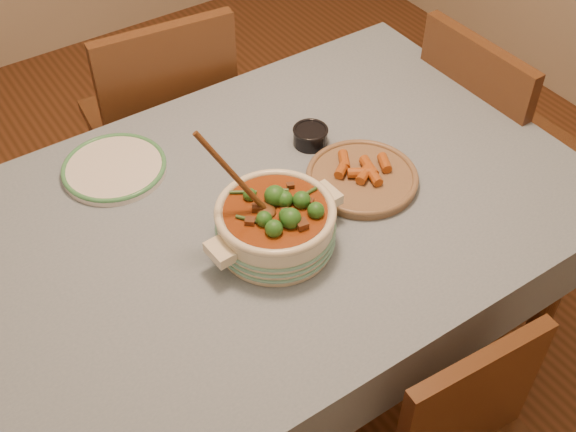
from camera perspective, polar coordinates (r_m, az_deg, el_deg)
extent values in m
plane|color=#4D2C16|center=(2.40, -1.72, -12.50)|extent=(4.50, 4.50, 0.00)
cube|color=brown|center=(1.83, -2.20, -0.25)|extent=(1.60, 1.00, 0.05)
cube|color=#7C8EA1|center=(1.81, -2.22, 0.38)|extent=(1.68, 1.08, 0.01)
cylinder|color=brown|center=(2.28, 19.97, -5.95)|extent=(0.07, 0.07, 0.70)
cylinder|color=brown|center=(2.67, 6.38, 5.76)|extent=(0.07, 0.07, 0.70)
cylinder|color=#EAE3C4|center=(1.69, -0.99, -0.89)|extent=(0.29, 0.29, 0.11)
torus|color=#EAE3C4|center=(1.66, -1.01, 0.41)|extent=(0.28, 0.28, 0.02)
cube|color=#EAE3C4|center=(1.75, 3.10, 1.68)|extent=(0.05, 0.08, 0.03)
cube|color=#EAE3C4|center=(1.63, -5.41, -2.87)|extent=(0.05, 0.08, 0.03)
cylinder|color=brown|center=(1.66, -1.01, 0.24)|extent=(0.24, 0.24, 0.02)
cylinder|color=white|center=(1.97, -13.55, 3.65)|extent=(0.36, 0.36, 0.02)
torus|color=#44965B|center=(1.96, -13.59, 3.83)|extent=(0.28, 0.28, 0.01)
cylinder|color=black|center=(1.99, 1.78, 6.28)|extent=(0.10, 0.10, 0.05)
torus|color=black|center=(1.98, 1.79, 6.82)|extent=(0.10, 0.10, 0.01)
cylinder|color=black|center=(1.99, 1.79, 6.60)|extent=(0.08, 0.08, 0.01)
cylinder|color=#927051|center=(1.89, 5.86, 2.93)|extent=(0.34, 0.34, 0.02)
torus|color=#927051|center=(1.88, 5.88, 3.16)|extent=(0.29, 0.29, 0.02)
cube|color=brown|center=(2.59, -10.26, 7.39)|extent=(0.49, 0.49, 0.04)
cube|color=brown|center=(2.30, -9.27, 9.41)|extent=(0.44, 0.09, 0.47)
cylinder|color=brown|center=(2.92, -7.49, 6.82)|extent=(0.04, 0.04, 0.47)
cylinder|color=brown|center=(2.85, -14.53, 4.47)|extent=(0.04, 0.04, 0.47)
cylinder|color=brown|center=(2.65, -4.38, 2.37)|extent=(0.04, 0.04, 0.47)
cylinder|color=brown|center=(2.57, -12.06, -0.33)|extent=(0.04, 0.04, 0.47)
cube|color=brown|center=(1.70, 14.00, -14.49)|extent=(0.37, 0.06, 0.40)
cube|color=brown|center=(2.59, 16.24, 5.63)|extent=(0.43, 0.43, 0.04)
cube|color=brown|center=(2.33, 14.12, 8.35)|extent=(0.05, 0.43, 0.46)
cylinder|color=brown|center=(2.78, 20.55, 1.23)|extent=(0.04, 0.04, 0.46)
cylinder|color=brown|center=(2.93, 15.23, 5.34)|extent=(0.04, 0.04, 0.46)
cylinder|color=brown|center=(2.55, 15.37, -1.98)|extent=(0.04, 0.04, 0.46)
cylinder|color=brown|center=(2.71, 9.90, 2.64)|extent=(0.04, 0.04, 0.46)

